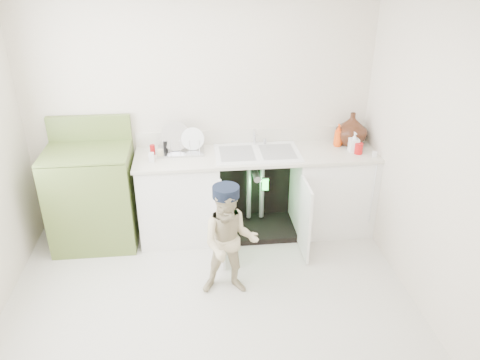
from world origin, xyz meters
name	(u,v)px	position (x,y,z in m)	size (l,w,h in m)	color
ground	(211,309)	(0.00, 0.00, 0.00)	(3.50, 3.50, 0.00)	#BCB7A5
room_shell	(206,176)	(0.00, 0.00, 1.25)	(6.00, 5.50, 1.26)	beige
counter_run	(260,190)	(0.58, 1.21, 0.48)	(2.44, 1.02, 1.24)	white
avocado_stove	(93,196)	(-1.11, 1.18, 0.52)	(0.81, 0.65, 1.27)	#5C7433
repair_worker	(230,241)	(0.18, 0.23, 0.52)	(0.69, 0.85, 1.03)	#C0AD8A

